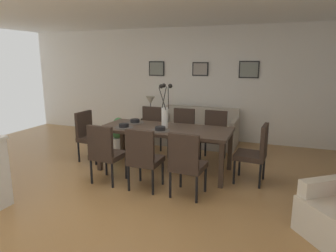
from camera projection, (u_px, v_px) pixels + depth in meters
name	position (u px, v px, depth m)	size (l,w,h in m)	color
ground_plane	(131.00, 189.00, 4.38)	(9.00, 9.00, 0.00)	#A87A47
back_wall_panel	(193.00, 84.00, 7.07)	(9.00, 0.10, 2.60)	white
ceiling_panel	(140.00, 3.00, 4.17)	(9.00, 7.20, 0.08)	white
dining_table	(165.00, 132.00, 4.99)	(2.20, 0.92, 0.74)	#3D2D23
dining_chair_near_left	(105.00, 151.00, 4.47)	(0.47, 0.47, 0.92)	#33261E
dining_chair_near_right	(150.00, 128.00, 6.04)	(0.46, 0.46, 0.92)	#33261E
dining_chair_far_left	(143.00, 156.00, 4.23)	(0.44, 0.44, 0.92)	#33261E
dining_chair_far_right	(182.00, 130.00, 5.83)	(0.44, 0.44, 0.92)	#33261E
dining_chair_mid_left	(186.00, 162.00, 4.01)	(0.47, 0.47, 0.92)	#33261E
dining_chair_mid_right	(214.00, 133.00, 5.59)	(0.45, 0.45, 0.92)	#33261E
dining_chair_head_west	(89.00, 134.00, 5.54)	(0.46, 0.46, 0.92)	#33261E
dining_chair_head_east	(256.00, 151.00, 4.49)	(0.47, 0.47, 0.92)	#33261E
centerpiece_vase	(165.00, 111.00, 4.91)	(0.21, 0.23, 0.73)	white
placemat_near_left	(124.00, 127.00, 5.01)	(0.32, 0.32, 0.01)	#4C4742
bowl_near_left	(124.00, 125.00, 5.00)	(0.17, 0.17, 0.07)	black
placemat_near_right	(135.00, 123.00, 5.39)	(0.32, 0.32, 0.01)	#4C4742
bowl_near_right	(135.00, 121.00, 5.38)	(0.17, 0.17, 0.07)	black
placemat_far_left	(160.00, 130.00, 4.79)	(0.32, 0.32, 0.01)	#4C4742
bowl_far_left	(160.00, 128.00, 4.78)	(0.17, 0.17, 0.07)	black
sofa	(198.00, 132.00, 6.69)	(1.73, 0.84, 0.80)	#B2A899
side_table	(151.00, 129.00, 7.05)	(0.36, 0.36, 0.52)	black
table_lamp	(151.00, 102.00, 6.92)	(0.22, 0.22, 0.51)	#4C4C51
framed_picture_left	(157.00, 69.00, 7.24)	(0.39, 0.03, 0.35)	black
framed_picture_center	(200.00, 69.00, 6.86)	(0.38, 0.03, 0.31)	black
framed_picture_right	(249.00, 70.00, 6.49)	(0.43, 0.03, 0.37)	black
potted_plant	(118.00, 131.00, 6.33)	(0.36, 0.36, 0.67)	silver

